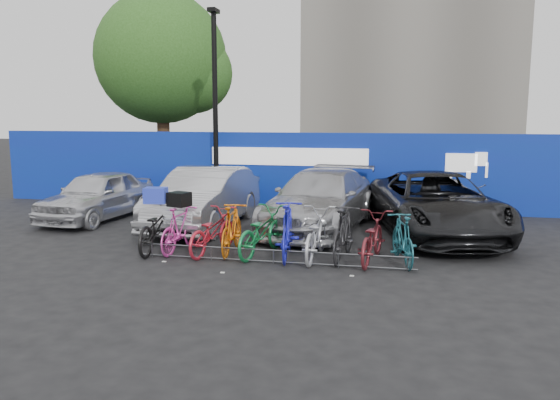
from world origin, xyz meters
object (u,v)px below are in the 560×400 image
(bike_rack, at_px, (273,256))
(car_3, at_px, (435,204))
(bike_0, at_px, (157,227))
(car_1, at_px, (204,198))
(bike_5, at_px, (287,230))
(bike_2, at_px, (212,231))
(bike_7, at_px, (343,234))
(bike_8, at_px, (372,238))
(bike_1, at_px, (180,229))
(car_0, at_px, (98,195))
(bike_3, at_px, (232,229))
(car_2, at_px, (321,200))
(bike_6, at_px, (315,234))
(tree, at_px, (167,61))
(bike_4, at_px, (261,232))
(lamppost, at_px, (215,104))
(bike_9, at_px, (403,239))

(bike_rack, bearing_deg, car_3, 46.07)
(bike_0, bearing_deg, car_1, -96.55)
(bike_5, bearing_deg, bike_2, -8.11)
(bike_7, xyz_separation_m, bike_8, (0.58, -0.07, -0.05))
(bike_rack, xyz_separation_m, bike_5, (0.18, 0.51, 0.42))
(bike_rack, bearing_deg, bike_8, 16.29)
(bike_rack, xyz_separation_m, car_1, (-2.57, 3.15, 0.62))
(bike_rack, relative_size, bike_1, 3.36)
(car_0, bearing_deg, bike_3, -25.94)
(car_2, xyz_separation_m, bike_5, (-0.26, -3.11, -0.17))
(bike_8, bearing_deg, bike_6, 6.88)
(tree, relative_size, car_2, 1.49)
(car_2, height_order, bike_4, car_2)
(car_2, xyz_separation_m, bike_0, (-3.16, -3.10, -0.23))
(bike_3, bearing_deg, tree, -64.22)
(bike_3, xyz_separation_m, bike_8, (2.96, -0.10, -0.03))
(lamppost, xyz_separation_m, bike_7, (4.53, -5.38, -2.72))
(car_0, relative_size, bike_2, 2.23)
(bike_0, height_order, bike_7, bike_7)
(tree, bearing_deg, bike_5, -55.57)
(tree, relative_size, car_3, 1.40)
(bike_1, height_order, bike_4, bike_4)
(bike_4, bearing_deg, bike_9, -167.07)
(bike_1, relative_size, bike_9, 1.00)
(tree, height_order, bike_3, tree)
(car_0, bearing_deg, lamppost, 46.92)
(car_2, distance_m, bike_9, 3.70)
(car_1, height_order, car_2, car_1)
(bike_6, bearing_deg, car_2, -81.80)
(car_0, xyz_separation_m, bike_9, (8.42, -3.00, -0.19))
(tree, bearing_deg, bike_2, -62.25)
(car_1, distance_m, car_3, 5.89)
(bike_4, bearing_deg, tree, -43.36)
(lamppost, relative_size, bike_6, 3.11)
(car_0, bearing_deg, car_1, -1.98)
(tree, distance_m, bike_6, 13.37)
(bike_1, xyz_separation_m, bike_3, (1.13, 0.11, 0.03))
(bike_6, distance_m, bike_8, 1.15)
(car_1, relative_size, bike_0, 2.36)
(bike_3, height_order, bike_6, bike_3)
(bike_7, bearing_deg, bike_9, -176.78)
(car_2, height_order, bike_1, car_2)
(car_0, distance_m, bike_7, 7.81)
(bike_0, xyz_separation_m, bike_5, (2.90, -0.02, 0.06))
(car_3, xyz_separation_m, bike_1, (-5.50, -2.88, -0.27))
(tree, xyz_separation_m, car_0, (0.86, -7.10, -4.37))
(bike_rack, xyz_separation_m, bike_1, (-2.19, 0.55, 0.34))
(car_3, bearing_deg, car_2, 164.11)
(bike_5, distance_m, bike_7, 1.15)
(tree, height_order, bike_6, tree)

